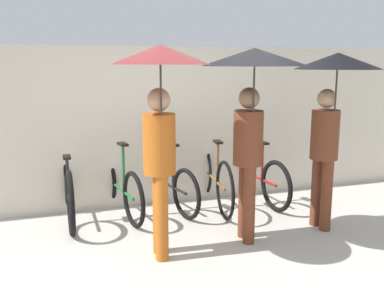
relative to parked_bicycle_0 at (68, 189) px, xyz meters
The scene contains 10 objects.
ground_plane 2.27m from the parked_bicycle_0, 54.86° to the right, with size 30.00×30.00×0.00m, color #B7B2A8.
back_wall 1.50m from the parked_bicycle_0, 14.07° to the left, with size 10.86×0.12×2.17m.
parked_bicycle_0 is the anchor object (origin of this frame).
parked_bicycle_1 0.64m from the parked_bicycle_0, ahead, with size 0.48×1.72×0.98m.
parked_bicycle_2 1.29m from the parked_bicycle_0, ahead, with size 0.57×1.66×1.09m.
parked_bicycle_3 1.94m from the parked_bicycle_0, ahead, with size 0.44×1.84×0.99m.
parked_bicycle_4 2.58m from the parked_bicycle_0, ahead, with size 0.44×1.77×1.09m.
pedestrian_leading 2.09m from the parked_bicycle_0, 60.01° to the right, with size 0.92×0.92×2.11m.
pedestrian_center 2.64m from the parked_bicycle_0, 36.61° to the right, with size 1.09×1.09×2.10m.
pedestrian_trailing 3.37m from the parked_bicycle_0, 24.42° to the right, with size 0.95×0.95×2.06m.
Camera 1 is at (-1.39, -3.55, 1.95)m, focal length 40.00 mm.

